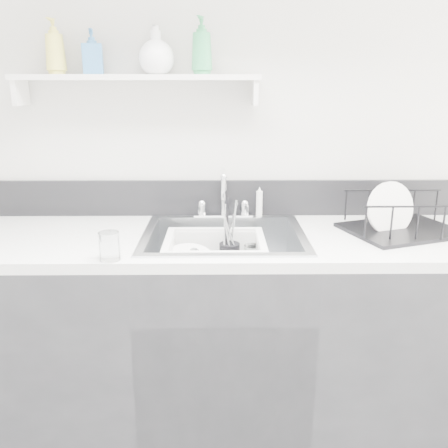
{
  "coord_description": "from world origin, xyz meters",
  "views": [
    {
      "loc": [
        -0.02,
        -0.6,
        1.49
      ],
      "look_at": [
        0.0,
        1.14,
        0.98
      ],
      "focal_mm": 38.0,
      "sensor_mm": 36.0,
      "label": 1
    }
  ],
  "objects_px": {
    "sink": "(224,256)",
    "wash_tub": "(215,258)",
    "counter_run": "(224,338)",
    "dish_rack": "(403,214)"
  },
  "relations": [
    {
      "from": "sink",
      "to": "dish_rack",
      "type": "bearing_deg",
      "value": 2.84
    },
    {
      "from": "wash_tub",
      "to": "dish_rack",
      "type": "xyz_separation_m",
      "value": [
        0.76,
        0.05,
        0.17
      ]
    },
    {
      "from": "counter_run",
      "to": "wash_tub",
      "type": "distance_m",
      "value": 0.37
    },
    {
      "from": "dish_rack",
      "to": "sink",
      "type": "bearing_deg",
      "value": 163.28
    },
    {
      "from": "dish_rack",
      "to": "counter_run",
      "type": "bearing_deg",
      "value": 163.28
    },
    {
      "from": "wash_tub",
      "to": "sink",
      "type": "bearing_deg",
      "value": 16.32
    },
    {
      "from": "sink",
      "to": "wash_tub",
      "type": "distance_m",
      "value": 0.04
    },
    {
      "from": "sink",
      "to": "wash_tub",
      "type": "xyz_separation_m",
      "value": [
        -0.04,
        -0.01,
        -0.0
      ]
    },
    {
      "from": "counter_run",
      "to": "sink",
      "type": "bearing_deg",
      "value": 0.0
    },
    {
      "from": "wash_tub",
      "to": "counter_run",
      "type": "bearing_deg",
      "value": 16.32
    }
  ]
}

